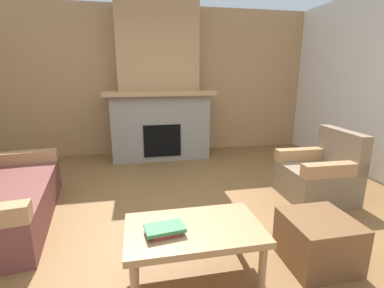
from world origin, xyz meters
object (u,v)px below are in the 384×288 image
ottoman (318,240)px  fireplace (159,93)px  armchair (319,175)px  coffee_table (194,233)px

ottoman → fireplace: bearing=106.4°
armchair → ottoman: bearing=-125.6°
armchair → coffee_table: armchair is taller
armchair → coffee_table: size_ratio=0.85×
fireplace → coffee_table: size_ratio=2.70×
coffee_table → ottoman: bearing=-1.6°
coffee_table → fireplace: bearing=89.2°
armchair → coffee_table: bearing=-149.2°
fireplace → ottoman: fireplace is taller
coffee_table → ottoman: 1.04m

